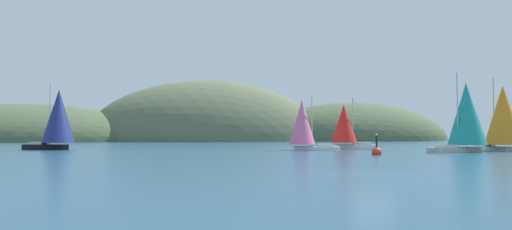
# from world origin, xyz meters

# --- Properties ---
(ground_plane) EXTENTS (360.00, 360.00, 0.00)m
(ground_plane) POSITION_xyz_m (0.00, 0.00, 0.00)
(ground_plane) COLOR navy
(headland_right) EXTENTS (76.19, 44.00, 28.97)m
(headland_right) POSITION_xyz_m (60.00, 135.00, 0.00)
(headland_right) COLOR #4C5B3D
(headland_right) RESTS_ON ground_plane
(headland_left) EXTENTS (85.25, 44.00, 24.68)m
(headland_left) POSITION_xyz_m (-55.00, 135.00, 0.00)
(headland_left) COLOR #4C5B3D
(headland_left) RESTS_ON ground_plane
(headland_center) EXTENTS (85.27, 44.00, 43.06)m
(headland_center) POSITION_xyz_m (5.00, 135.00, 0.00)
(headland_center) COLOR #5B6647
(headland_center) RESTS_ON ground_plane
(sailboat_orange_sail) EXTENTS (5.61, 8.70, 10.41)m
(sailboat_orange_sail) POSITION_xyz_m (34.79, 29.75, 4.82)
(sailboat_orange_sail) COLOR white
(sailboat_orange_sail) RESTS_ON ground_plane
(sailboat_teal_sail) EXTENTS (9.07, 5.77, 10.30)m
(sailboat_teal_sail) POSITION_xyz_m (27.10, 27.35, 4.76)
(sailboat_teal_sail) COLOR #B7B2A8
(sailboat_teal_sail) RESTS_ON ground_plane
(sailboat_navy_sail) EXTENTS (8.62, 6.27, 10.02)m
(sailboat_navy_sail) POSITION_xyz_m (-27.09, 47.78, 4.83)
(sailboat_navy_sail) COLOR black
(sailboat_navy_sail) RESTS_ON ground_plane
(sailboat_red_spinnaker) EXTENTS (7.72, 5.16, 8.08)m
(sailboat_red_spinnaker) POSITION_xyz_m (16.33, 41.47, 3.71)
(sailboat_red_spinnaker) COLOR white
(sailboat_red_spinnaker) RESTS_ON ground_plane
(sailboat_pink_spinnaker) EXTENTS (7.79, 4.58, 7.90)m
(sailboat_pink_spinnaker) POSITION_xyz_m (8.58, 38.68, 3.84)
(sailboat_pink_spinnaker) COLOR white
(sailboat_pink_spinnaker) RESTS_ON ground_plane
(channel_buoy) EXTENTS (1.10, 1.10, 2.64)m
(channel_buoy) POSITION_xyz_m (11.76, 22.26, 0.37)
(channel_buoy) COLOR red
(channel_buoy) RESTS_ON ground_plane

